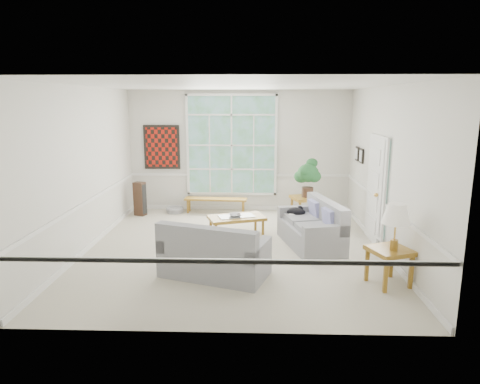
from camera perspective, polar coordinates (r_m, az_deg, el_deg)
name	(u,v)px	position (r m, az deg, el deg)	size (l,w,h in m)	color
floor	(234,249)	(8.15, -0.76, -7.57)	(5.50, 6.00, 0.01)	#B6AF9A
ceiling	(234,85)	(7.68, -0.82, 14.07)	(5.50, 6.00, 0.02)	white
wall_back	(240,151)	(10.74, -0.05, 5.46)	(5.50, 0.02, 3.00)	silver
wall_front	(222,212)	(4.84, -2.43, -2.66)	(5.50, 0.02, 3.00)	silver
wall_left	(85,169)	(8.36, -19.99, 2.87)	(0.02, 6.00, 3.00)	silver
wall_right	(387,171)	(8.12, 19.00, 2.69)	(0.02, 6.00, 3.00)	silver
window_back	(232,145)	(10.69, -1.13, 6.24)	(2.30, 0.08, 2.40)	white
entry_door	(374,189)	(8.76, 17.42, 0.43)	(0.08, 0.90, 2.10)	white
door_sidelight	(384,190)	(8.14, 18.63, 0.23)	(0.08, 0.26, 1.90)	white
wall_art	(162,147)	(10.92, -10.39, 5.90)	(0.90, 0.06, 1.10)	#5E120B
wall_frame_near	(361,156)	(9.78, 15.84, 4.66)	(0.04, 0.26, 0.32)	black
wall_frame_far	(357,154)	(10.16, 15.30, 4.95)	(0.04, 0.26, 0.32)	black
loveseat_right	(311,224)	(8.28, 9.41, -4.19)	(0.84, 1.62, 0.88)	gray
loveseat_front	(215,249)	(6.83, -3.40, -7.54)	(1.64, 0.85, 0.89)	gray
coffee_table	(237,226)	(8.80, -0.46, -4.59)	(1.12, 0.61, 0.42)	olive
pewter_bowl	(235,215)	(8.71, -0.63, -3.09)	(0.30, 0.30, 0.07)	gray
window_bench	(216,205)	(10.67, -3.25, -1.81)	(1.55, 0.30, 0.36)	olive
end_table	(305,209)	(9.95, 8.68, -2.27)	(0.59, 0.59, 0.59)	olive
houseplant	(308,178)	(9.78, 9.04, 1.91)	(0.52, 0.52, 0.89)	#215629
side_table	(389,266)	(6.91, 19.21, -9.36)	(0.56, 0.56, 0.57)	olive
table_lamp	(395,227)	(6.65, 20.00, -4.43)	(0.41, 0.41, 0.70)	white
pet_bed	(175,210)	(10.82, -8.66, -2.36)	(0.44, 0.44, 0.13)	gray
floor_speaker	(140,199)	(10.64, -13.20, -0.89)	(0.25, 0.20, 0.81)	#382318
cat	(296,212)	(8.74, 7.50, -2.60)	(0.38, 0.27, 0.18)	black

